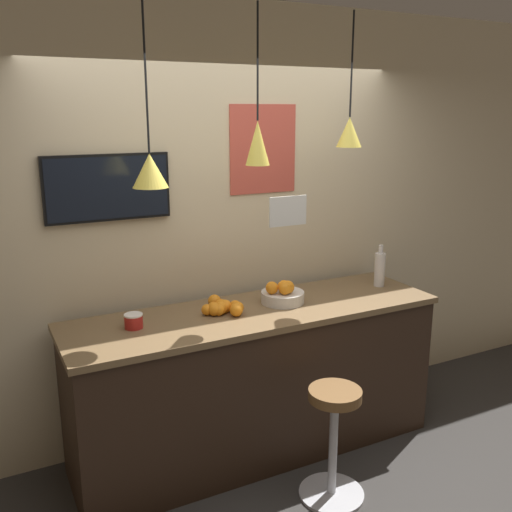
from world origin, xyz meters
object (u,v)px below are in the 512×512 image
object	(u,v)px
fruit_bowl	(283,294)
bar_stool	(334,431)
juice_bottle	(380,269)
spread_jar	(134,321)
mounted_tv	(108,188)

from	to	relation	value
fruit_bowl	bar_stool	bearing A→B (deg)	-93.01
juice_bottle	fruit_bowl	bearing A→B (deg)	-179.47
juice_bottle	spread_jar	xyz separation A→B (m)	(-1.79, -0.00, -0.08)
spread_jar	juice_bottle	bearing A→B (deg)	0.00
juice_bottle	mounted_tv	world-z (taller)	mounted_tv
mounted_tv	spread_jar	bearing A→B (deg)	-87.15
bar_stool	mounted_tv	bearing A→B (deg)	133.09
fruit_bowl	juice_bottle	xyz separation A→B (m)	(0.80, 0.01, 0.07)
bar_stool	juice_bottle	bearing A→B (deg)	38.96
juice_bottle	spread_jar	world-z (taller)	juice_bottle
mounted_tv	juice_bottle	bearing A→B (deg)	-11.25
fruit_bowl	juice_bottle	size ratio (longest dim) A/B	0.94
fruit_bowl	mounted_tv	bearing A→B (deg)	159.94
bar_stool	fruit_bowl	distance (m)	0.92
fruit_bowl	spread_jar	distance (m)	0.99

